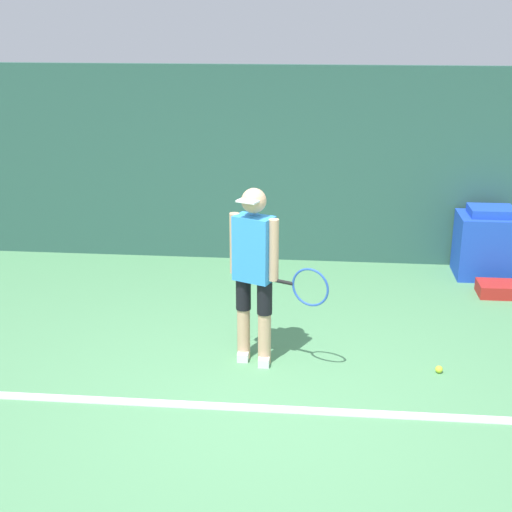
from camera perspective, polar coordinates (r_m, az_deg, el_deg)
ground_plane at (r=6.11m, az=0.44°, el=-11.32°), size 24.00×24.00×0.00m
back_wall at (r=9.01m, az=2.43°, el=7.22°), size 24.00×0.10×2.47m
court_baseline at (r=5.96m, az=0.30°, el=-12.09°), size 21.60×0.10×0.01m
tennis_player at (r=6.34m, az=-0.05°, el=-1.00°), size 0.90×0.47×1.64m
tennis_ball at (r=6.69m, az=14.43°, el=-8.77°), size 0.07×0.07×0.07m
covered_chair at (r=9.06m, az=18.05°, el=0.95°), size 0.74×0.58×0.86m
equipment_bag at (r=8.61m, az=19.38°, el=-2.54°), size 0.64×0.35×0.15m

